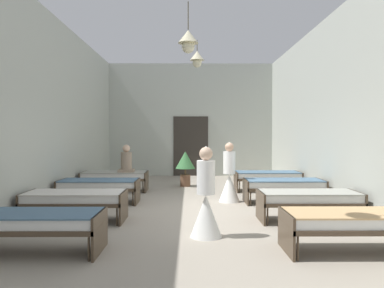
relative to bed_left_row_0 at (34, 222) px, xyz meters
The scene contains 14 objects.
ground_plane 3.66m from the bed_left_row_0, 51.72° to the left, with size 7.20×14.56×0.10m, color #9E9384.
room_shell 5.18m from the bed_left_row_0, 62.35° to the left, with size 7.00×14.16×4.53m.
bed_left_row_0 is the anchor object (origin of this frame).
bed_right_row_0 4.50m from the bed_left_row_0, ahead, with size 1.90×0.84×0.57m.
bed_left_row_1 1.90m from the bed_left_row_0, 90.00° to the left, with size 1.90×0.84×0.57m.
bed_right_row_1 4.88m from the bed_left_row_0, 22.90° to the left, with size 1.90×0.84×0.57m.
bed_left_row_2 3.80m from the bed_left_row_0, 90.00° to the left, with size 1.90×0.84×0.57m.
bed_right_row_2 5.89m from the bed_left_row_0, 40.19° to the left, with size 1.90×0.84×0.57m.
bed_left_row_3 5.70m from the bed_left_row_0, 90.00° to the left, with size 1.90×0.84×0.57m.
bed_right_row_3 7.26m from the bed_left_row_0, 51.72° to the left, with size 1.90×0.84×0.57m.
nurse_near_aisle 5.08m from the bed_left_row_0, 51.21° to the left, with size 0.52×0.52×1.49m.
nurse_mid_aisle 2.59m from the bed_left_row_0, 18.09° to the left, with size 0.52×0.52×1.49m.
patient_seated_primary 5.66m from the bed_left_row_0, 86.45° to the left, with size 0.44×0.44×0.80m.
potted_plant 7.04m from the bed_left_row_0, 72.94° to the left, with size 0.63×0.63×1.13m.
Camera 1 is at (-0.05, -8.08, 1.67)m, focal length 34.82 mm.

